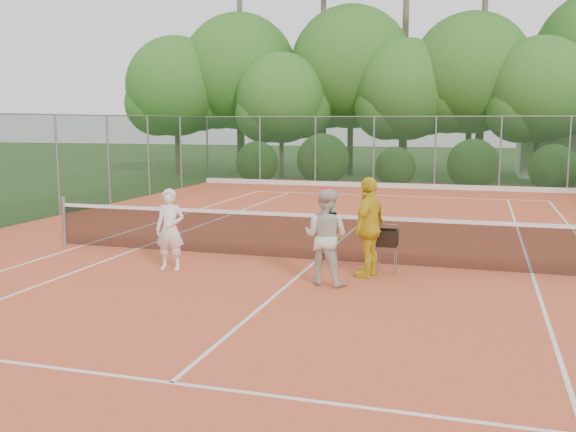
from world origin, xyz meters
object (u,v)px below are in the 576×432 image
object	(u,v)px
player_center_grp	(326,236)
player_yellow	(369,227)
ball_hopper	(387,239)
player_white	(170,229)

from	to	relation	value
player_center_grp	player_yellow	bearing A→B (deg)	51.75
player_center_grp	ball_hopper	distance (m)	1.46
player_white	ball_hopper	distance (m)	4.09
player_center_grp	ball_hopper	bearing A→B (deg)	51.32
player_white	ball_hopper	bearing A→B (deg)	7.41
player_white	player_center_grp	size ratio (longest dim) A/B	0.90
player_white	ball_hopper	size ratio (longest dim) A/B	1.89
player_yellow	ball_hopper	distance (m)	0.52
player_yellow	player_center_grp	bearing A→B (deg)	-23.77
player_white	player_yellow	size ratio (longest dim) A/B	0.85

